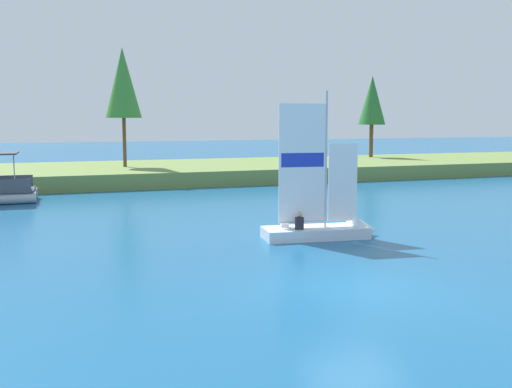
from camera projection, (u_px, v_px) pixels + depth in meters
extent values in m
plane|color=#195684|center=(354.00, 288.00, 15.77)|extent=(200.00, 200.00, 0.00)
cube|color=olive|center=(157.00, 173.00, 43.26)|extent=(80.00, 12.04, 1.01)
cylinder|color=brown|center=(124.00, 142.00, 42.01)|extent=(0.24, 0.24, 3.39)
cone|color=#387F33|center=(123.00, 83.00, 41.49)|extent=(2.48, 2.48, 4.80)
cylinder|color=brown|center=(371.00, 141.00, 52.28)|extent=(0.34, 0.34, 2.81)
cone|color=#286B2D|center=(372.00, 100.00, 51.84)|extent=(2.33, 2.33, 4.15)
cube|color=silver|center=(315.00, 233.00, 22.34)|extent=(3.99, 1.88, 0.41)
cone|color=silver|center=(364.00, 230.00, 22.76)|extent=(1.10, 1.41, 1.31)
cylinder|color=#B7B7BC|center=(326.00, 160.00, 22.08)|extent=(0.08, 0.08, 4.98)
cube|color=white|center=(303.00, 163.00, 21.90)|extent=(1.78, 0.23, 4.27)
cube|color=#1E33B2|center=(303.00, 160.00, 21.89)|extent=(1.60, 0.22, 0.51)
cube|color=white|center=(343.00, 182.00, 22.34)|extent=(1.12, 0.16, 2.88)
cylinder|color=#B7B7BC|center=(302.00, 222.00, 22.17)|extent=(1.78, 0.26, 0.06)
cube|color=#26262D|center=(299.00, 223.00, 21.82)|extent=(0.30, 0.23, 0.45)
sphere|color=tan|center=(299.00, 214.00, 21.78)|extent=(0.20, 0.20, 0.20)
cube|color=silver|center=(284.00, 221.00, 22.36)|extent=(0.30, 0.23, 0.47)
sphere|color=tan|center=(285.00, 211.00, 22.31)|extent=(0.20, 0.20, 0.20)
cylinder|color=#B2B2B7|center=(14.00, 171.00, 31.87)|extent=(0.06, 0.06, 1.83)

